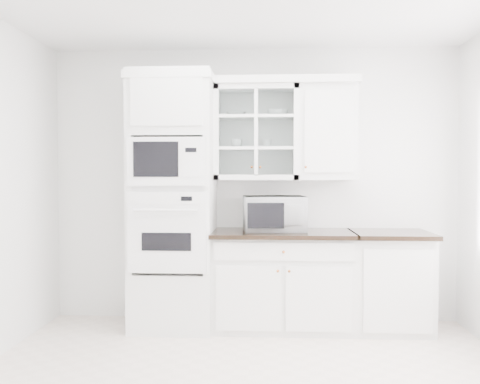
{
  "coord_description": "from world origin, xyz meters",
  "views": [
    {
      "loc": [
        0.14,
        -3.33,
        1.45
      ],
      "look_at": [
        -0.1,
        1.05,
        1.3
      ],
      "focal_mm": 38.0,
      "sensor_mm": 36.0,
      "label": 1
    }
  ],
  "objects": [
    {
      "name": "cup_a",
      "position": [
        -0.16,
        1.59,
        1.75
      ],
      "size": [
        0.12,
        0.12,
        0.08
      ],
      "primitive_type": "imported",
      "rotation": [
        0.0,
        0.0,
        0.16
      ],
      "color": "white",
      "rests_on": "upper_cabinet_glass"
    },
    {
      "name": "room_shell",
      "position": [
        0.0,
        0.43,
        1.78
      ],
      "size": [
        4.0,
        3.5,
        2.7
      ],
      "color": "white",
      "rests_on": "ground"
    },
    {
      "name": "upper_cabinet_glass",
      "position": [
        0.03,
        1.58,
        1.85
      ],
      "size": [
        0.8,
        0.33,
        0.9
      ],
      "color": "white",
      "rests_on": "room_shell"
    },
    {
      "name": "crown_molding",
      "position": [
        -0.07,
        1.56,
        2.33
      ],
      "size": [
        2.14,
        0.38,
        0.07
      ],
      "primitive_type": "cube",
      "color": "white",
      "rests_on": "room_shell"
    },
    {
      "name": "bowl_b",
      "position": [
        0.24,
        1.6,
        2.04
      ],
      "size": [
        0.24,
        0.24,
        0.06
      ],
      "primitive_type": "imported",
      "rotation": [
        0.0,
        0.0,
        -0.19
      ],
      "color": "white",
      "rests_on": "upper_cabinet_glass"
    },
    {
      "name": "base_cabinet_run",
      "position": [
        0.28,
        1.45,
        0.46
      ],
      "size": [
        1.32,
        0.67,
        0.92
      ],
      "color": "white",
      "rests_on": "ground"
    },
    {
      "name": "cup_b",
      "position": [
        0.13,
        1.6,
        1.75
      ],
      "size": [
        0.1,
        0.1,
        0.08
      ],
      "primitive_type": "imported",
      "rotation": [
        0.0,
        0.0,
        0.15
      ],
      "color": "white",
      "rests_on": "upper_cabinet_glass"
    },
    {
      "name": "extra_base_cabinet",
      "position": [
        1.28,
        1.45,
        0.46
      ],
      "size": [
        0.72,
        0.67,
        0.92
      ],
      "color": "white",
      "rests_on": "ground"
    },
    {
      "name": "upper_cabinet_solid",
      "position": [
        0.71,
        1.58,
        1.85
      ],
      "size": [
        0.55,
        0.33,
        0.9
      ],
      "primitive_type": "cube",
      "color": "white",
      "rests_on": "room_shell"
    },
    {
      "name": "bowl_a",
      "position": [
        -0.17,
        1.6,
        2.03
      ],
      "size": [
        0.19,
        0.19,
        0.05
      ],
      "primitive_type": "imported",
      "rotation": [
        0.0,
        0.0,
        -0.03
      ],
      "color": "white",
      "rests_on": "upper_cabinet_glass"
    },
    {
      "name": "countertop_microwave",
      "position": [
        0.2,
        1.45,
        1.08
      ],
      "size": [
        0.61,
        0.53,
        0.33
      ],
      "primitive_type": "imported",
      "rotation": [
        0.0,
        0.0,
        3.25
      ],
      "color": "white",
      "rests_on": "base_cabinet_run"
    },
    {
      "name": "oven_column",
      "position": [
        -0.75,
        1.42,
        1.2
      ],
      "size": [
        0.76,
        0.68,
        2.4
      ],
      "color": "white",
      "rests_on": "ground"
    }
  ]
}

